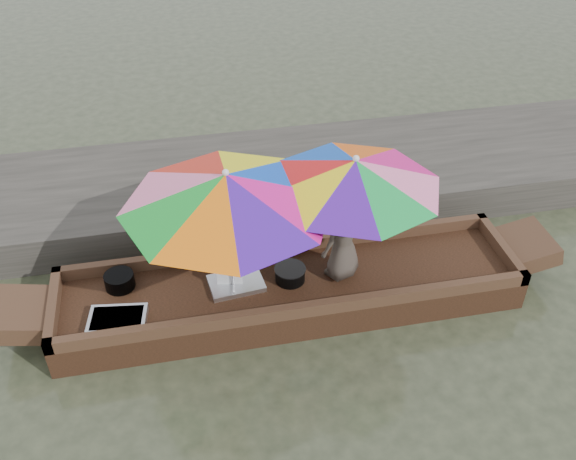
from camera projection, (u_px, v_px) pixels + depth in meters
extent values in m
plane|color=#2D3321|center=(290.00, 304.00, 7.42)|extent=(80.00, 80.00, 0.00)
cube|color=#2D2B26|center=(258.00, 184.00, 8.98)|extent=(22.00, 2.20, 0.50)
cube|color=black|center=(290.00, 293.00, 7.31)|extent=(5.20, 1.20, 0.35)
cylinder|color=black|center=(120.00, 281.00, 7.08)|extent=(0.33, 0.33, 0.17)
cube|color=silver|center=(118.00, 321.00, 6.65)|extent=(0.64, 0.49, 0.09)
cube|color=silver|center=(236.00, 283.00, 7.13)|extent=(0.63, 0.47, 0.06)
cylinder|color=black|center=(290.00, 275.00, 7.18)|extent=(0.33, 0.33, 0.16)
cube|color=silver|center=(230.00, 273.00, 7.12)|extent=(0.31, 0.26, 0.26)
imported|color=#403830|center=(343.00, 235.00, 6.98)|extent=(0.65, 0.61, 1.11)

